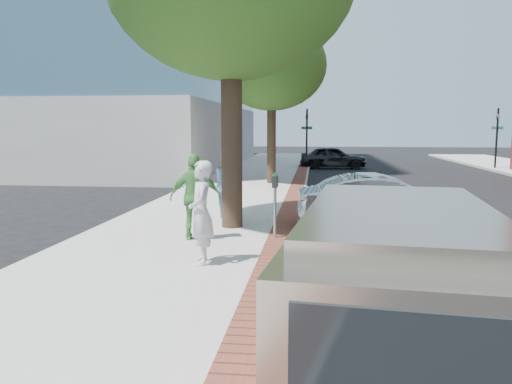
# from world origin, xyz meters

# --- Properties ---
(ground) EXTENTS (120.00, 120.00, 0.00)m
(ground) POSITION_xyz_m (0.00, 0.00, 0.00)
(ground) COLOR black
(ground) RESTS_ON ground
(sidewalk) EXTENTS (5.00, 60.00, 0.15)m
(sidewalk) POSITION_xyz_m (-1.50, 8.00, 0.07)
(sidewalk) COLOR #9E9991
(sidewalk) RESTS_ON ground
(brick_strip) EXTENTS (0.60, 60.00, 0.01)m
(brick_strip) POSITION_xyz_m (0.70, 8.00, 0.15)
(brick_strip) COLOR brown
(brick_strip) RESTS_ON sidewalk
(curb) EXTENTS (0.10, 60.00, 0.15)m
(curb) POSITION_xyz_m (1.05, 8.00, 0.07)
(curb) COLOR gray
(curb) RESTS_ON ground
(office_base) EXTENTS (18.20, 22.20, 4.00)m
(office_base) POSITION_xyz_m (-13.00, 22.00, 2.00)
(office_base) COLOR gray
(office_base) RESTS_ON ground
(signal_near) EXTENTS (0.70, 0.15, 3.80)m
(signal_near) POSITION_xyz_m (0.90, 22.00, 2.25)
(signal_near) COLOR black
(signal_near) RESTS_ON ground
(signal_far) EXTENTS (0.70, 0.15, 3.80)m
(signal_far) POSITION_xyz_m (12.50, 22.00, 2.25)
(signal_far) COLOR black
(signal_far) RESTS_ON ground
(tree_far) EXTENTS (4.80, 4.80, 7.14)m
(tree_far) POSITION_xyz_m (-0.50, 12.00, 5.30)
(tree_far) COLOR black
(tree_far) RESTS_ON sidewalk
(parking_meter) EXTENTS (0.12, 0.32, 1.47)m
(parking_meter) POSITION_xyz_m (0.57, 0.72, 1.21)
(parking_meter) COLOR gray
(parking_meter) RESTS_ON sidewalk
(person_gray) EXTENTS (0.60, 0.77, 1.88)m
(person_gray) POSITION_xyz_m (-0.59, -1.54, 1.09)
(person_gray) COLOR #B4B5B9
(person_gray) RESTS_ON sidewalk
(person_officer) EXTENTS (1.01, 1.12, 1.88)m
(person_officer) POSITION_xyz_m (-0.91, 3.13, 1.09)
(person_officer) COLOR #98C0EC
(person_officer) RESTS_ON sidewalk
(person_green) EXTENTS (1.19, 0.70, 1.90)m
(person_green) POSITION_xyz_m (-1.17, 0.39, 1.10)
(person_green) COLOR #478B3F
(person_green) RESTS_ON sidewalk
(sedan_silver) EXTENTS (4.43, 1.79, 1.43)m
(sedan_silver) POSITION_xyz_m (3.20, 2.53, 0.72)
(sedan_silver) COLOR #B3B5BA
(sedan_silver) RESTS_ON ground
(bg_car) EXTENTS (4.31, 1.85, 1.45)m
(bg_car) POSITION_xyz_m (2.60, 22.26, 0.72)
(bg_car) COLOR black
(bg_car) RESTS_ON ground
(van) EXTENTS (2.43, 5.19, 1.85)m
(van) POSITION_xyz_m (2.32, -4.84, 1.02)
(van) COLOR gray
(van) RESTS_ON ground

